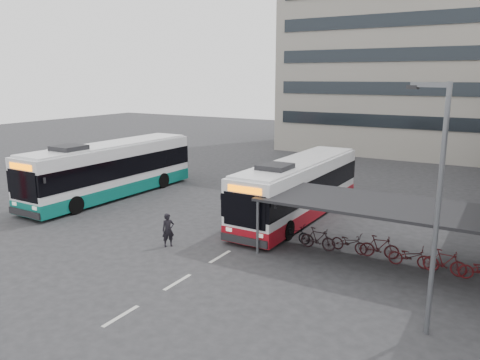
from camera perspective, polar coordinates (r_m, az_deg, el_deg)
The scene contains 10 objects.
ground at distance 22.02m, azimuth -7.97°, elevation -8.02°, with size 120.00×120.00×0.00m, color #28282B.
bike_shelter at distance 20.58m, azimuth 16.53°, elevation -5.91°, with size 10.00×4.00×2.54m.
office_block at distance 52.76m, azimuth 23.80°, elevation 16.74°, with size 30.00×15.00×25.00m, color gray.
road_markings at distance 18.41m, azimuth -7.63°, elevation -12.23°, with size 0.15×7.60×0.01m.
bus_main at distance 26.03m, azimuth 7.14°, elevation -1.08°, with size 2.75×11.75×3.46m.
bus_teal at distance 31.46m, azimuth -15.44°, elevation 1.17°, with size 2.99×12.71×3.74m.
pedestrian at distance 21.84m, azimuth -8.76°, elevation -6.05°, with size 0.57×0.37×1.56m, color black.
lamp_post at distance 14.58m, azimuth 22.76°, elevation -1.88°, with size 1.28×0.58×7.55m.
sign_totem_mid at distance 34.75m, azimuth -22.80°, elevation 0.94°, with size 0.54×0.26×2.51m.
sign_totem_north at distance 36.64m, azimuth -18.16°, elevation 2.00°, with size 0.58×0.30×2.70m.
Camera 1 is at (12.95, -16.07, 7.68)m, focal length 35.00 mm.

